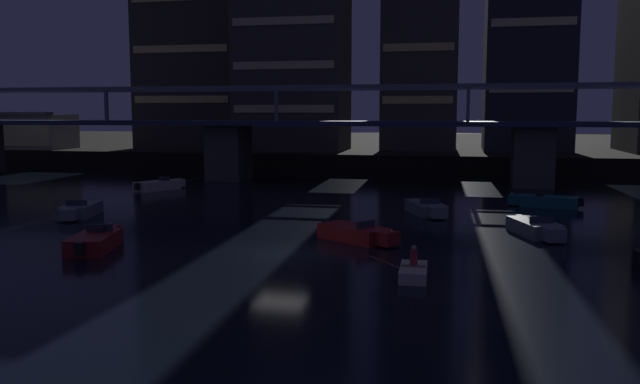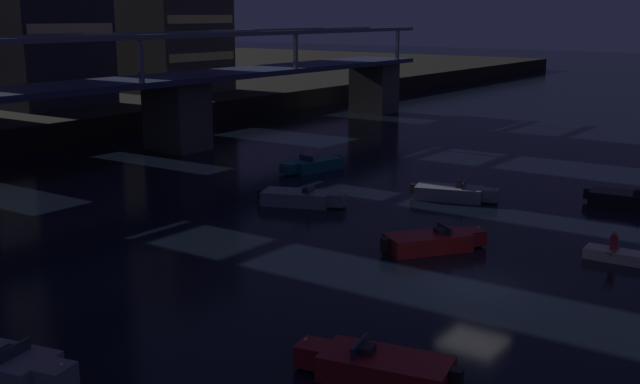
% 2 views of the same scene
% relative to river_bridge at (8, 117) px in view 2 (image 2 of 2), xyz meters
% --- Properties ---
extents(ground_plane, '(400.00, 400.00, 0.00)m').
position_rel_river_bridge_xyz_m(ground_plane, '(0.00, -33.25, -4.29)').
color(ground_plane, black).
extents(river_bridge, '(94.80, 6.40, 9.38)m').
position_rel_river_bridge_xyz_m(river_bridge, '(0.00, 0.00, 0.00)').
color(river_bridge, '#4C4944').
rests_on(river_bridge, ground).
extents(speedboat_near_left, '(5.21, 2.59, 1.16)m').
position_rel_river_bridge_xyz_m(speedboat_near_left, '(14.54, -13.94, -3.87)').
color(speedboat_near_left, '#196066').
rests_on(speedboat_near_left, ground).
extents(speedboat_near_center, '(2.26, 5.23, 1.16)m').
position_rel_river_bridge_xyz_m(speedboat_near_center, '(17.21, -34.76, -3.87)').
color(speedboat_near_center, black).
rests_on(speedboat_near_center, ground).
extents(speedboat_near_right, '(2.95, 5.14, 1.16)m').
position_rel_river_bridge_xyz_m(speedboat_near_right, '(12.67, -25.81, -3.87)').
color(speedboat_near_right, gray).
rests_on(speedboat_near_right, ground).
extents(speedboat_mid_right, '(3.12, 5.07, 1.16)m').
position_rel_river_bridge_xyz_m(speedboat_mid_right, '(6.28, -19.26, -3.87)').
color(speedboat_mid_right, gray).
rests_on(speedboat_mid_right, ground).
extents(speedboat_far_center, '(4.73, 3.91, 1.16)m').
position_rel_river_bridge_xyz_m(speedboat_far_center, '(3.18, -29.51, -3.87)').
color(speedboat_far_center, maroon).
rests_on(speedboat_far_center, ground).
extents(speedboat_far_right, '(2.65, 5.21, 1.16)m').
position_rel_river_bridge_xyz_m(speedboat_far_right, '(-9.25, -34.39, -3.87)').
color(speedboat_far_right, maroon).
rests_on(speedboat_far_right, ground).
extents(dinghy_with_paddler, '(2.41, 2.64, 1.36)m').
position_rel_river_bridge_xyz_m(dinghy_with_paddler, '(6.73, -36.87, -4.01)').
color(dinghy_with_paddler, beige).
rests_on(dinghy_with_paddler, ground).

